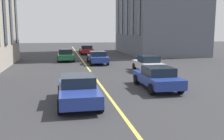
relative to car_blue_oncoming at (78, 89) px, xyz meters
name	(u,v)px	position (x,y,z in m)	size (l,w,h in m)	color
lane_centre_line	(95,78)	(6.55, -1.70, -0.70)	(80.00, 0.16, 0.01)	#D8C64C
car_blue_oncoming	(78,89)	(0.00, 0.00, 0.00)	(4.40, 1.95, 1.37)	navy
car_red_far	(86,50)	(26.74, -3.02, 0.00)	(4.40, 1.95, 1.37)	#B21E1E
car_blue_parked_b	(97,57)	(14.95, -3.05, 0.00)	(4.40, 1.95, 1.37)	navy
car_green_parked_a	(66,55)	(18.15, 0.25, 0.00)	(3.90, 1.89, 1.40)	#1E6038
car_blue_trailing	(157,77)	(2.34, -4.92, 0.00)	(4.40, 1.95, 1.37)	navy
car_white_near	(148,64)	(8.83, -6.60, 0.00)	(3.90, 1.89, 1.40)	silver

